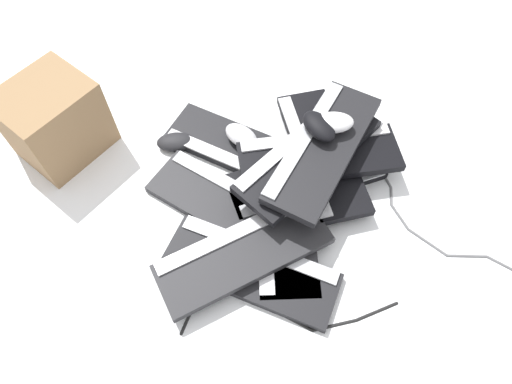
% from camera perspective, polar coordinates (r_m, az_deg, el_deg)
% --- Properties ---
extents(ground_plane, '(3.20, 3.20, 0.00)m').
position_cam_1_polar(ground_plane, '(1.25, 0.27, -2.04)').
color(ground_plane, white).
extents(keyboard_0, '(0.29, 0.46, 0.03)m').
position_cam_1_polar(keyboard_0, '(1.16, -0.61, -9.66)').
color(keyboard_0, black).
rests_on(keyboard_0, ground).
extents(keyboard_1, '(0.45, 0.19, 0.03)m').
position_cam_1_polar(keyboard_1, '(1.22, 3.46, -3.51)').
color(keyboard_1, '#232326').
rests_on(keyboard_1, ground).
extents(keyboard_2, '(0.31, 0.46, 0.03)m').
position_cam_1_polar(keyboard_2, '(1.29, 6.23, 1.80)').
color(keyboard_2, black).
rests_on(keyboard_2, ground).
extents(keyboard_3, '(0.32, 0.46, 0.03)m').
position_cam_1_polar(keyboard_3, '(1.34, -2.08, 5.37)').
color(keyboard_3, black).
rests_on(keyboard_3, ground).
extents(keyboard_4, '(0.35, 0.46, 0.03)m').
position_cam_1_polar(keyboard_4, '(1.24, -3.69, -1.70)').
color(keyboard_4, '#232326').
rests_on(keyboard_4, ground).
extents(keyboard_5, '(0.35, 0.45, 0.03)m').
position_cam_1_polar(keyboard_5, '(1.14, -1.60, -7.61)').
color(keyboard_5, '#232326').
rests_on(keyboard_5, keyboard_0).
extents(keyboard_6, '(0.46, 0.27, 0.03)m').
position_cam_1_polar(keyboard_6, '(1.31, 8.14, 4.96)').
color(keyboard_6, black).
rests_on(keyboard_6, keyboard_2).
extents(keyboard_7, '(0.24, 0.46, 0.03)m').
position_cam_1_polar(keyboard_7, '(1.26, 7.89, 4.52)').
color(keyboard_7, black).
rests_on(keyboard_7, keyboard_6).
extents(keyboard_8, '(0.43, 0.40, 0.03)m').
position_cam_1_polar(keyboard_8, '(1.23, 6.48, 4.67)').
color(keyboard_8, black).
rests_on(keyboard_8, keyboard_7).
extents(keyboard_9, '(0.46, 0.33, 0.03)m').
position_cam_1_polar(keyboard_9, '(1.21, 8.35, 5.52)').
color(keyboard_9, black).
rests_on(keyboard_9, keyboard_8).
extents(mouse_0, '(0.13, 0.12, 0.04)m').
position_cam_1_polar(mouse_0, '(1.20, 7.87, 8.16)').
color(mouse_0, black).
rests_on(mouse_0, keyboard_9).
extents(mouse_1, '(0.12, 0.13, 0.04)m').
position_cam_1_polar(mouse_1, '(1.32, -1.84, 7.03)').
color(mouse_1, '#B7B7BC').
rests_on(mouse_1, keyboard_3).
extents(mouse_2, '(0.08, 0.12, 0.04)m').
position_cam_1_polar(mouse_2, '(1.37, -10.02, 6.19)').
color(mouse_2, black).
rests_on(mouse_2, ground).
extents(mouse_3, '(0.08, 0.12, 0.04)m').
position_cam_1_polar(mouse_3, '(1.22, 9.57, 8.56)').
color(mouse_3, silver).
rests_on(mouse_3, keyboard_9).
extents(cable_0, '(0.31, 0.41, 0.01)m').
position_cam_1_polar(cable_0, '(1.31, 22.84, -5.00)').
color(cable_0, '#59595B').
rests_on(cable_0, ground).
extents(cable_1, '(0.14, 0.52, 0.01)m').
position_cam_1_polar(cable_1, '(1.14, 2.91, -14.26)').
color(cable_1, black).
rests_on(cable_1, ground).
extents(cardboard_box, '(0.31, 0.30, 0.23)m').
position_cam_1_polar(cardboard_box, '(1.39, -23.82, 8.14)').
color(cardboard_box, olive).
rests_on(cardboard_box, ground).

